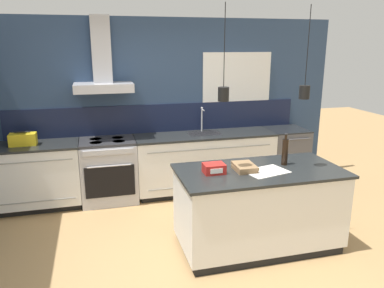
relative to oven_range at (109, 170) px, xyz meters
The scene contains 12 objects.
ground_plane 1.92m from the oven_range, 64.44° to the right, with size 16.00×16.00×0.00m, color tan.
wall_back 1.22m from the oven_range, 22.48° to the left, with size 5.60×2.22×2.60m.
counter_run_left 0.97m from the oven_range, behind, with size 1.18×0.64×0.91m.
counter_run_sink 1.45m from the oven_range, ahead, with size 2.13×0.64×1.29m.
oven_range is the anchor object (origin of this frame).
dishwasher 2.81m from the oven_range, ahead, with size 0.60×0.65×0.91m.
kitchen_island 2.32m from the oven_range, 48.25° to the right, with size 1.80×0.91×0.91m.
bottle_on_island 2.57m from the oven_range, 41.16° to the right, with size 0.07×0.07×0.36m.
book_stack 2.25m from the oven_range, 51.28° to the right, with size 0.23×0.32×0.06m.
red_supply_box 2.06m from the oven_range, 59.00° to the right, with size 0.22×0.18×0.10m.
paper_pile 2.45m from the oven_range, 48.97° to the right, with size 0.51×0.40×0.01m.
yellow_toolbox 1.22m from the oven_range, behind, with size 0.34×0.18×0.19m.
Camera 1 is at (-0.95, -3.56, 2.23)m, focal length 35.00 mm.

